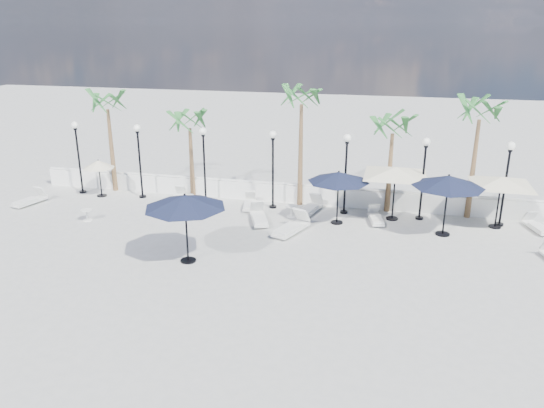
% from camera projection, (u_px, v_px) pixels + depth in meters
% --- Properties ---
extents(ground, '(100.00, 100.00, 0.00)m').
position_uv_depth(ground, '(234.00, 263.00, 20.21)').
color(ground, '#999994').
rests_on(ground, ground).
extents(balustrade, '(26.00, 0.30, 1.01)m').
position_uv_depth(balustrade, '(277.00, 193.00, 26.96)').
color(balustrade, white).
rests_on(balustrade, ground).
extents(lamppost_0, '(0.36, 0.36, 3.84)m').
position_uv_depth(lamppost_0, '(77.00, 147.00, 27.66)').
color(lamppost_0, black).
rests_on(lamppost_0, ground).
extents(lamppost_1, '(0.36, 0.36, 3.84)m').
position_uv_depth(lamppost_1, '(139.00, 151.00, 26.90)').
color(lamppost_1, black).
rests_on(lamppost_1, ground).
extents(lamppost_2, '(0.36, 0.36, 3.84)m').
position_uv_depth(lamppost_2, '(204.00, 155.00, 26.14)').
color(lamppost_2, black).
rests_on(lamppost_2, ground).
extents(lamppost_3, '(0.36, 0.36, 3.84)m').
position_uv_depth(lamppost_3, '(273.00, 159.00, 25.38)').
color(lamppost_3, black).
rests_on(lamppost_3, ground).
extents(lamppost_4, '(0.36, 0.36, 3.84)m').
position_uv_depth(lamppost_4, '(346.00, 163.00, 24.61)').
color(lamppost_4, black).
rests_on(lamppost_4, ground).
extents(lamppost_5, '(0.36, 0.36, 3.84)m').
position_uv_depth(lamppost_5, '(424.00, 167.00, 23.85)').
color(lamppost_5, black).
rests_on(lamppost_5, ground).
extents(lamppost_6, '(0.36, 0.36, 3.84)m').
position_uv_depth(lamppost_6, '(507.00, 172.00, 23.09)').
color(lamppost_6, black).
rests_on(lamppost_6, ground).
extents(palm_0, '(2.60, 2.60, 5.50)m').
position_uv_depth(palm_0, '(107.00, 107.00, 27.40)').
color(palm_0, brown).
rests_on(palm_0, ground).
extents(palm_1, '(2.60, 2.60, 4.70)m').
position_uv_depth(palm_1, '(190.00, 125.00, 26.68)').
color(palm_1, brown).
rests_on(palm_1, ground).
extents(palm_2, '(2.60, 2.60, 6.10)m').
position_uv_depth(palm_2, '(301.00, 102.00, 24.99)').
color(palm_2, brown).
rests_on(palm_2, ground).
extents(palm_3, '(2.60, 2.60, 4.90)m').
position_uv_depth(palm_3, '(393.00, 130.00, 24.44)').
color(palm_3, brown).
rests_on(palm_3, ground).
extents(palm_4, '(2.60, 2.60, 5.70)m').
position_uv_depth(palm_4, '(480.00, 117.00, 23.38)').
color(palm_4, brown).
rests_on(palm_4, ground).
extents(lounger_0, '(1.01, 1.91, 0.68)m').
position_uv_depth(lounger_0, '(30.00, 200.00, 26.58)').
color(lounger_0, beige).
rests_on(lounger_0, ground).
extents(lounger_1, '(0.68, 1.72, 0.63)m').
position_uv_depth(lounger_1, '(177.00, 198.00, 26.94)').
color(lounger_1, beige).
rests_on(lounger_1, ground).
extents(lounger_2, '(0.85, 1.74, 0.63)m').
position_uv_depth(lounger_2, '(249.00, 204.00, 26.10)').
color(lounger_2, beige).
rests_on(lounger_2, ground).
extents(lounger_3, '(1.31, 2.06, 0.74)m').
position_uv_depth(lounger_3, '(259.00, 217.00, 24.19)').
color(lounger_3, beige).
rests_on(lounger_3, ground).
extents(lounger_4, '(0.88, 1.74, 0.62)m').
position_uv_depth(lounger_4, '(376.00, 218.00, 24.24)').
color(lounger_4, beige).
rests_on(lounger_4, ground).
extents(lounger_5, '(1.41, 2.26, 0.81)m').
position_uv_depth(lounger_5, '(291.00, 227.00, 22.96)').
color(lounger_5, beige).
rests_on(lounger_5, ground).
extents(lounger_6, '(1.06, 2.00, 0.72)m').
position_uv_depth(lounger_6, '(310.00, 208.00, 25.44)').
color(lounger_6, beige).
rests_on(lounger_6, ground).
extents(lounger_7, '(1.01, 1.77, 0.63)m').
position_uv_depth(lounger_7, '(537.00, 226.00, 23.25)').
color(lounger_7, beige).
rests_on(lounger_7, ground).
extents(side_table_0, '(0.44, 0.44, 0.43)m').
position_uv_depth(side_table_0, '(189.00, 198.00, 26.76)').
color(side_table_0, beige).
rests_on(side_table_0, ground).
extents(side_table_1, '(0.54, 0.54, 0.52)m').
position_uv_depth(side_table_1, '(87.00, 214.00, 24.39)').
color(side_table_1, beige).
rests_on(side_table_1, ground).
extents(side_table_2, '(0.55, 0.55, 0.54)m').
position_uv_depth(side_table_2, '(291.00, 210.00, 24.87)').
color(side_table_2, beige).
rests_on(side_table_2, ground).
extents(parasol_navy_left, '(3.10, 3.10, 2.74)m').
position_uv_depth(parasol_navy_left, '(185.00, 202.00, 19.54)').
color(parasol_navy_left, black).
rests_on(parasol_navy_left, ground).
extents(parasol_navy_mid, '(2.76, 2.76, 2.48)m').
position_uv_depth(parasol_navy_mid, '(339.00, 177.00, 23.47)').
color(parasol_navy_mid, black).
rests_on(parasol_navy_mid, ground).
extents(parasol_navy_right, '(3.03, 3.03, 2.71)m').
position_uv_depth(parasol_navy_right, '(448.00, 182.00, 22.09)').
color(parasol_navy_right, black).
rests_on(parasol_navy_right, ground).
extents(parasol_cream_sq_a, '(5.49, 5.49, 2.69)m').
position_uv_depth(parasol_cream_sq_a, '(396.00, 167.00, 23.84)').
color(parasol_cream_sq_a, black).
rests_on(parasol_cream_sq_a, ground).
extents(parasol_cream_sq_b, '(5.04, 5.04, 2.52)m').
position_uv_depth(parasol_cream_sq_b, '(502.00, 177.00, 22.92)').
color(parasol_cream_sq_b, black).
rests_on(parasol_cream_sq_b, ground).
extents(parasol_cream_small, '(1.62, 1.62, 1.99)m').
position_uv_depth(parasol_cream_small, '(99.00, 165.00, 27.36)').
color(parasol_cream_small, black).
rests_on(parasol_cream_small, ground).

